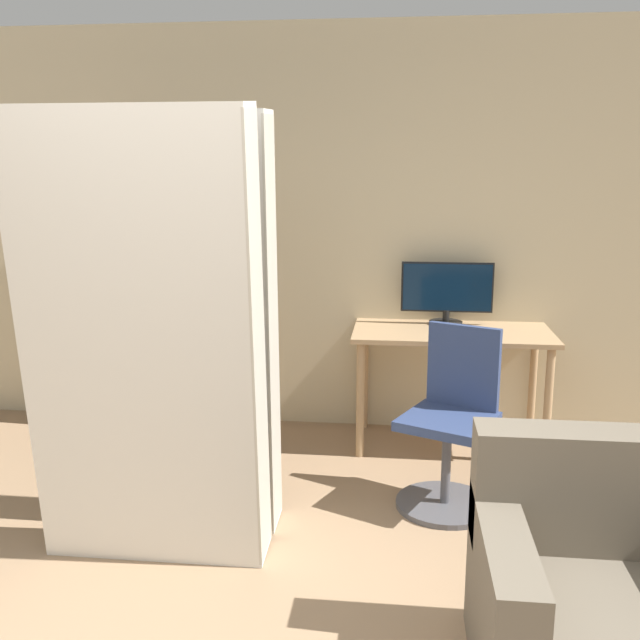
% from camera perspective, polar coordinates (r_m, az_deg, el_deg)
% --- Properties ---
extents(wall_back, '(8.00, 0.06, 2.70)m').
position_cam_1_polar(wall_back, '(4.87, -1.29, 7.07)').
color(wall_back, '#C6B793').
rests_on(wall_back, ground).
extents(desk, '(1.25, 0.63, 0.77)m').
position_cam_1_polar(desk, '(4.61, 10.49, -2.12)').
color(desk, tan).
rests_on(desk, ground).
extents(monitor, '(0.59, 0.22, 0.41)m').
position_cam_1_polar(monitor, '(4.73, 10.12, 2.29)').
color(monitor, black).
rests_on(monitor, desk).
extents(office_chair, '(0.58, 0.58, 0.96)m').
position_cam_1_polar(office_chair, '(3.88, 10.44, -8.95)').
color(office_chair, '#4C4C51').
rests_on(office_chair, ground).
extents(bookshelf, '(0.74, 0.31, 1.96)m').
position_cam_1_polar(bookshelf, '(5.07, -14.99, 2.87)').
color(bookshelf, brown).
rests_on(bookshelf, ground).
extents(mattress_near, '(1.02, 0.42, 2.04)m').
position_cam_1_polar(mattress_near, '(3.19, -13.85, -2.01)').
color(mattress_near, silver).
rests_on(mattress_near, ground).
extents(mattress_far, '(1.02, 0.34, 2.03)m').
position_cam_1_polar(mattress_far, '(3.51, -11.89, -0.67)').
color(mattress_far, silver).
rests_on(mattress_far, ground).
extents(armchair, '(0.85, 0.80, 0.85)m').
position_cam_1_polar(armchair, '(2.79, 21.64, -20.29)').
color(armchair, '#665B4C').
rests_on(armchair, ground).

